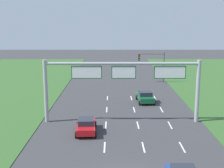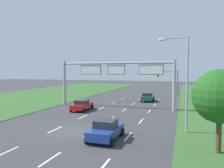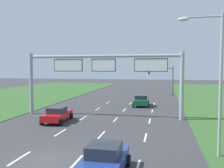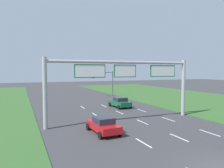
% 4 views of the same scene
% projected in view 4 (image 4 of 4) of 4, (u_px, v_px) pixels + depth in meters
% --- Properties ---
extents(lane_dashes_inner_left, '(0.14, 44.40, 0.01)m').
position_uv_depth(lane_dashes_inner_left, '(167.00, 157.00, 14.43)').
color(lane_dashes_inner_left, white).
rests_on(lane_dashes_inner_left, ground_plane).
extents(lane_dashes_inner_right, '(0.14, 44.40, 0.01)m').
position_uv_depth(lane_dashes_inner_right, '(207.00, 149.00, 15.80)').
color(lane_dashes_inner_right, white).
rests_on(lane_dashes_inner_right, ground_plane).
extents(car_lead_silver, '(2.40, 4.22, 1.56)m').
position_uv_depth(car_lead_silver, '(120.00, 102.00, 33.59)').
color(car_lead_silver, '#145633').
rests_on(car_lead_silver, ground_plane).
extents(car_mid_lane, '(2.26, 4.25, 1.48)m').
position_uv_depth(car_mid_lane, '(103.00, 125.00, 19.84)').
color(car_mid_lane, red).
rests_on(car_mid_lane, ground_plane).
extents(sign_gantry, '(17.24, 0.44, 7.00)m').
position_uv_depth(sign_gantry, '(125.00, 77.00, 24.25)').
color(sign_gantry, '#9EA0A5').
rests_on(sign_gantry, ground_plane).
extents(traffic_light_mast, '(4.76, 0.49, 5.60)m').
position_uv_depth(traffic_light_mast, '(104.00, 79.00, 47.45)').
color(traffic_light_mast, '#47494F').
rests_on(traffic_light_mast, ground_plane).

